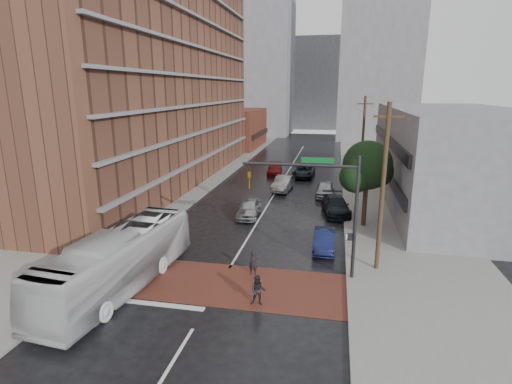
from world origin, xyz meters
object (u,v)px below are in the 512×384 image
Objects in this scene: car_parked_near at (324,240)px; car_travel_a at (249,208)px; pedestrian_b at (258,291)px; car_travel_c at (275,169)px; pedestrian_a at (253,263)px; car_parked_far at (325,189)px; car_parked_mid at (336,205)px; car_travel_b at (283,183)px; suv_travel at (304,171)px; transit_bus at (120,260)px.

car_travel_a is at bearing 137.12° from car_parked_near.
pedestrian_b is at bearing -111.06° from car_parked_near.
car_travel_c is at bearing 88.81° from car_travel_a.
car_parked_far is at bearing 73.03° from pedestrian_a.
pedestrian_b is 32.17m from car_travel_c.
car_parked_mid is at bearing 64.01° from pedestrian_a.
pedestrian_a is 20.51m from car_travel_b.
car_travel_a is 10.31m from car_parked_far.
car_parked_far is (3.60, 19.03, 0.02)m from pedestrian_a.
pedestrian_a is 28.78m from car_travel_c.
pedestrian_b is 0.36× the size of car_parked_far.
car_travel_b is 1.03× the size of car_travel_c.
pedestrian_b is 0.30× the size of suv_travel.
pedestrian_a is 0.33× the size of car_travel_a.
car_parked_near is at bearing -66.68° from car_travel_b.
car_parked_near is at bearing 43.62° from pedestrian_a.
car_travel_a is 1.01× the size of car_parked_far.
transit_bus is 19.80m from car_parked_mid.
car_parked_near is (3.05, 8.04, -0.12)m from pedestrian_b.
suv_travel is (-0.21, 31.10, -0.06)m from pedestrian_b.
transit_bus is 2.55× the size of car_travel_c.
car_travel_c is 11.69m from car_parked_far.
car_travel_a is (-2.62, 10.80, 0.03)m from pedestrian_a.
transit_bus is at bearing -102.49° from car_travel_c.
pedestrian_b is 23.88m from car_travel_b.
pedestrian_b is at bearing 2.71° from transit_bus.
transit_bus is 13.30m from car_parked_near.
pedestrian_b reaches higher than pedestrian_a.
car_parked_mid is (5.63, -7.39, -0.02)m from car_travel_b.
car_parked_mid is at bearing -78.45° from car_parked_far.
pedestrian_b is at bearing -87.03° from suv_travel.
car_travel_a is (-3.55, 14.11, -0.04)m from pedestrian_b.
suv_travel reaches higher than car_travel_c.
transit_bus is 2.65× the size of car_parked_far.
car_travel_b is (5.88, 23.48, -0.85)m from transit_bus.
suv_travel is 1.01× the size of car_parked_mid.
car_travel_c is at bearing 106.28° from car_parked_near.
pedestrian_b is at bearing -79.52° from car_travel_b.
suv_travel is at bearing 81.36° from transit_bus.
car_parked_far is at bearing 69.81° from transit_bus.
car_travel_b is at bearing 81.04° from transit_bus.
car_travel_b is at bearing 118.72° from car_parked_mid.
pedestrian_a is at bearing 28.79° from transit_bus.
car_travel_c is 3.91m from suv_travel.
pedestrian_a is 0.28× the size of car_parked_mid.
car_travel_c is 24.91m from car_parked_near.
pedestrian_a is 0.31× the size of car_travel_b.
suv_travel is at bearing 82.25° from pedestrian_a.
car_travel_b is (-0.93, 20.49, 0.05)m from pedestrian_a.
pedestrian_a is 27.79m from suv_travel.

